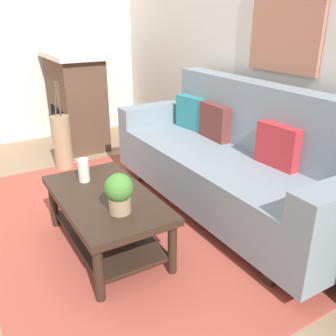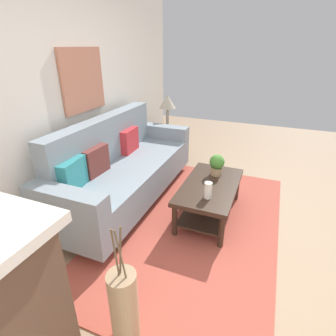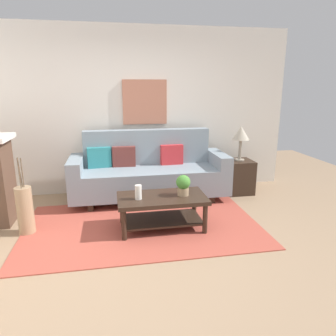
{
  "view_description": "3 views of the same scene",
  "coord_description": "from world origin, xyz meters",
  "px_view_note": "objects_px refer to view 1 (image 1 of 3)",
  "views": [
    {
      "loc": [
        2.42,
        -0.41,
        1.59
      ],
      "look_at": [
        0.11,
        0.97,
        0.47
      ],
      "focal_mm": 39.51,
      "sensor_mm": 36.0,
      "label": 1
    },
    {
      "loc": [
        -2.42,
        -0.17,
        1.88
      ],
      "look_at": [
        0.28,
        0.93,
        0.52
      ],
      "focal_mm": 28.29,
      "sensor_mm": 36.0,
      "label": 2
    },
    {
      "loc": [
        -0.36,
        -3.25,
        1.77
      ],
      "look_at": [
        0.38,
        0.77,
        0.69
      ],
      "focal_mm": 33.58,
      "sensor_mm": 36.0,
      "label": 3
    }
  ],
  "objects_px": {
    "floor_vase": "(63,143)",
    "fireplace": "(76,100)",
    "coffee_table": "(106,210)",
    "throw_pillow_teal": "(192,113)",
    "throw_pillow_maroon": "(216,122)",
    "potted_plant_tabletop": "(119,192)",
    "throw_pillow_crimson": "(279,146)",
    "couch": "(231,163)",
    "tabletop_vase": "(84,170)",
    "framed_painting": "(285,26)"
  },
  "relations": [
    {
      "from": "couch",
      "to": "tabletop_vase",
      "type": "height_order",
      "value": "couch"
    },
    {
      "from": "throw_pillow_crimson",
      "to": "floor_vase",
      "type": "bearing_deg",
      "value": -151.74
    },
    {
      "from": "throw_pillow_crimson",
      "to": "coffee_table",
      "type": "relative_size",
      "value": 0.33
    },
    {
      "from": "throw_pillow_maroon",
      "to": "framed_painting",
      "type": "xyz_separation_m",
      "value": [
        0.38,
        0.34,
        0.82
      ]
    },
    {
      "from": "throw_pillow_crimson",
      "to": "potted_plant_tabletop",
      "type": "height_order",
      "value": "throw_pillow_crimson"
    },
    {
      "from": "framed_painting",
      "to": "throw_pillow_teal",
      "type": "bearing_deg",
      "value": -156.1
    },
    {
      "from": "potted_plant_tabletop",
      "to": "floor_vase",
      "type": "height_order",
      "value": "potted_plant_tabletop"
    },
    {
      "from": "throw_pillow_teal",
      "to": "floor_vase",
      "type": "bearing_deg",
      "value": -128.69
    },
    {
      "from": "fireplace",
      "to": "potted_plant_tabletop",
      "type": "bearing_deg",
      "value": -12.36
    },
    {
      "from": "couch",
      "to": "framed_painting",
      "type": "relative_size",
      "value": 3.36
    },
    {
      "from": "throw_pillow_maroon",
      "to": "floor_vase",
      "type": "relative_size",
      "value": 0.61
    },
    {
      "from": "fireplace",
      "to": "framed_painting",
      "type": "height_order",
      "value": "framed_painting"
    },
    {
      "from": "couch",
      "to": "throw_pillow_maroon",
      "type": "bearing_deg",
      "value": 162.09
    },
    {
      "from": "tabletop_vase",
      "to": "potted_plant_tabletop",
      "type": "bearing_deg",
      "value": 3.91
    },
    {
      "from": "throw_pillow_teal",
      "to": "coffee_table",
      "type": "relative_size",
      "value": 0.33
    },
    {
      "from": "floor_vase",
      "to": "framed_painting",
      "type": "bearing_deg",
      "value": 41.06
    },
    {
      "from": "throw_pillow_maroon",
      "to": "coffee_table",
      "type": "relative_size",
      "value": 0.33
    },
    {
      "from": "couch",
      "to": "floor_vase",
      "type": "distance_m",
      "value": 1.91
    },
    {
      "from": "couch",
      "to": "floor_vase",
      "type": "xyz_separation_m",
      "value": [
        -1.64,
        -0.97,
        -0.13
      ]
    },
    {
      "from": "tabletop_vase",
      "to": "fireplace",
      "type": "bearing_deg",
      "value": 163.41
    },
    {
      "from": "throw_pillow_crimson",
      "to": "fireplace",
      "type": "xyz_separation_m",
      "value": [
        -2.73,
        -0.68,
        -0.09
      ]
    },
    {
      "from": "throw_pillow_crimson",
      "to": "fireplace",
      "type": "distance_m",
      "value": 2.81
    },
    {
      "from": "framed_painting",
      "to": "floor_vase",
      "type": "bearing_deg",
      "value": -138.94
    },
    {
      "from": "tabletop_vase",
      "to": "floor_vase",
      "type": "relative_size",
      "value": 0.3
    },
    {
      "from": "throw_pillow_maroon",
      "to": "tabletop_vase",
      "type": "bearing_deg",
      "value": -85.44
    },
    {
      "from": "couch",
      "to": "potted_plant_tabletop",
      "type": "height_order",
      "value": "couch"
    },
    {
      "from": "throw_pillow_maroon",
      "to": "potted_plant_tabletop",
      "type": "relative_size",
      "value": 1.37
    },
    {
      "from": "coffee_table",
      "to": "potted_plant_tabletop",
      "type": "bearing_deg",
      "value": -0.94
    },
    {
      "from": "floor_vase",
      "to": "throw_pillow_teal",
      "type": "bearing_deg",
      "value": 51.31
    },
    {
      "from": "potted_plant_tabletop",
      "to": "throw_pillow_maroon",
      "type": "bearing_deg",
      "value": 117.98
    },
    {
      "from": "couch",
      "to": "coffee_table",
      "type": "distance_m",
      "value": 1.14
    },
    {
      "from": "coffee_table",
      "to": "fireplace",
      "type": "height_order",
      "value": "fireplace"
    },
    {
      "from": "throw_pillow_maroon",
      "to": "potted_plant_tabletop",
      "type": "bearing_deg",
      "value": -62.02
    },
    {
      "from": "throw_pillow_maroon",
      "to": "throw_pillow_crimson",
      "type": "xyz_separation_m",
      "value": [
        0.77,
        0.0,
        0.0
      ]
    },
    {
      "from": "throw_pillow_teal",
      "to": "coffee_table",
      "type": "xyz_separation_m",
      "value": [
        0.78,
        -1.25,
        -0.37
      ]
    },
    {
      "from": "throw_pillow_crimson",
      "to": "framed_painting",
      "type": "height_order",
      "value": "framed_painting"
    },
    {
      "from": "throw_pillow_teal",
      "to": "potted_plant_tabletop",
      "type": "distance_m",
      "value": 1.65
    },
    {
      "from": "potted_plant_tabletop",
      "to": "floor_vase",
      "type": "bearing_deg",
      "value": 174.97
    },
    {
      "from": "coffee_table",
      "to": "fireplace",
      "type": "xyz_separation_m",
      "value": [
        -2.36,
        0.57,
        0.27
      ]
    },
    {
      "from": "floor_vase",
      "to": "fireplace",
      "type": "bearing_deg",
      "value": 149.88
    },
    {
      "from": "throw_pillow_teal",
      "to": "floor_vase",
      "type": "height_order",
      "value": "throw_pillow_teal"
    },
    {
      "from": "floor_vase",
      "to": "coffee_table",
      "type": "bearing_deg",
      "value": -5.7
    },
    {
      "from": "coffee_table",
      "to": "tabletop_vase",
      "type": "bearing_deg",
      "value": -171.73
    },
    {
      "from": "throw_pillow_teal",
      "to": "floor_vase",
      "type": "distance_m",
      "value": 1.45
    },
    {
      "from": "coffee_table",
      "to": "potted_plant_tabletop",
      "type": "distance_m",
      "value": 0.37
    },
    {
      "from": "potted_plant_tabletop",
      "to": "framed_painting",
      "type": "xyz_separation_m",
      "value": [
        -0.28,
        1.6,
        0.93
      ]
    },
    {
      "from": "framed_painting",
      "to": "potted_plant_tabletop",
      "type": "bearing_deg",
      "value": -79.92
    },
    {
      "from": "floor_vase",
      "to": "couch",
      "type": "bearing_deg",
      "value": 30.45
    },
    {
      "from": "throw_pillow_maroon",
      "to": "throw_pillow_teal",
      "type": "bearing_deg",
      "value": 180.0
    },
    {
      "from": "tabletop_vase",
      "to": "potted_plant_tabletop",
      "type": "relative_size",
      "value": 0.67
    }
  ]
}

